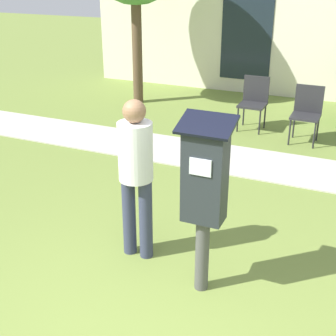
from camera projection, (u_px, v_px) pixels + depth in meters
name	position (u px, v px, depth m)	size (l,w,h in m)	color
sidewalk	(265.00, 165.00, 6.70)	(12.00, 1.10, 0.02)	#B7B2A8
building_facade	(317.00, 21.00, 9.42)	(10.00, 0.26, 3.20)	beige
parking_meter	(205.00, 185.00, 3.78)	(0.44, 0.31, 1.59)	#4C4C4C
person_standing	(136.00, 168.00, 4.30)	(0.32, 0.32, 1.58)	#333851
outdoor_chair_left	(254.00, 99.00, 8.00)	(0.44, 0.44, 0.90)	#262628
outdoor_chair_middle	(307.00, 110.00, 7.41)	(0.44, 0.44, 0.90)	#262628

